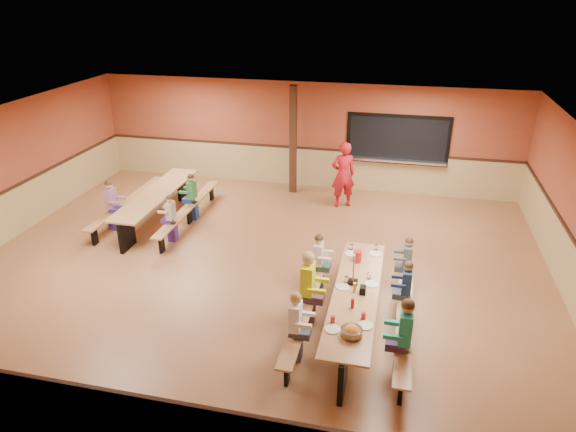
# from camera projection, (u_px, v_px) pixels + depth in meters

# --- Properties ---
(ground) EXTENTS (12.00, 12.00, 0.00)m
(ground) POSITION_uv_depth(u_px,v_px,m) (257.00, 268.00, 10.77)
(ground) COLOR brown
(ground) RESTS_ON ground
(room_envelope) EXTENTS (12.04, 10.04, 3.02)m
(room_envelope) POSITION_uv_depth(u_px,v_px,m) (256.00, 238.00, 10.48)
(room_envelope) COLOR #99452C
(room_envelope) RESTS_ON ground
(kitchen_pass_through) EXTENTS (2.78, 0.28, 1.38)m
(kitchen_pass_through) POSITION_uv_depth(u_px,v_px,m) (397.00, 142.00, 14.02)
(kitchen_pass_through) COLOR black
(kitchen_pass_through) RESTS_ON ground
(structural_post) EXTENTS (0.18, 0.18, 3.00)m
(structural_post) POSITION_uv_depth(u_px,v_px,m) (293.00, 141.00, 14.09)
(structural_post) COLOR #321C10
(structural_post) RESTS_ON ground
(cafeteria_table_main) EXTENTS (1.91, 3.70, 0.74)m
(cafeteria_table_main) POSITION_uv_depth(u_px,v_px,m) (355.00, 303.00, 8.66)
(cafeteria_table_main) COLOR #9C6B3E
(cafeteria_table_main) RESTS_ON ground
(cafeteria_table_second) EXTENTS (1.91, 3.70, 0.74)m
(cafeteria_table_second) POSITION_uv_depth(u_px,v_px,m) (157.00, 201.00, 12.72)
(cafeteria_table_second) COLOR #9C6B3E
(cafeteria_table_second) RESTS_ON ground
(seated_child_white_left) EXTENTS (0.36, 0.30, 1.20)m
(seated_child_white_left) POSITION_uv_depth(u_px,v_px,m) (295.00, 327.00, 7.94)
(seated_child_white_left) COLOR white
(seated_child_white_left) RESTS_ON ground
(seated_adult_yellow) EXTENTS (0.44, 0.36, 1.35)m
(seated_adult_yellow) POSITION_uv_depth(u_px,v_px,m) (308.00, 288.00, 8.80)
(seated_adult_yellow) COLOR #C8D311
(seated_adult_yellow) RESTS_ON ground
(seated_child_grey_left) EXTENTS (0.35, 0.28, 1.16)m
(seated_child_grey_left) POSITION_uv_depth(u_px,v_px,m) (318.00, 263.00, 9.79)
(seated_child_grey_left) COLOR silver
(seated_child_grey_left) RESTS_ON ground
(seated_child_teal_right) EXTENTS (0.41, 0.34, 1.29)m
(seated_child_teal_right) POSITION_uv_depth(u_px,v_px,m) (404.00, 338.00, 7.62)
(seated_child_teal_right) COLOR teal
(seated_child_teal_right) RESTS_ON ground
(seated_child_navy_right) EXTENTS (0.34, 0.28, 1.15)m
(seated_child_navy_right) POSITION_uv_depth(u_px,v_px,m) (406.00, 291.00, 8.90)
(seated_child_navy_right) COLOR navy
(seated_child_navy_right) RESTS_ON ground
(seated_child_char_right) EXTENTS (0.33, 0.27, 1.14)m
(seated_child_char_right) POSITION_uv_depth(u_px,v_px,m) (407.00, 265.00, 9.73)
(seated_child_char_right) COLOR #454C4E
(seated_child_char_right) RESTS_ON ground
(seated_child_purple_sec) EXTENTS (0.38, 0.31, 1.23)m
(seated_child_purple_sec) POSITION_uv_depth(u_px,v_px,m) (112.00, 205.00, 12.23)
(seated_child_purple_sec) COLOR #90587F
(seated_child_purple_sec) RESTS_ON ground
(seated_child_green_sec) EXTENTS (0.35, 0.29, 1.18)m
(seated_child_green_sec) POSITION_uv_depth(u_px,v_px,m) (192.00, 197.00, 12.76)
(seated_child_green_sec) COLOR #317E44
(seated_child_green_sec) RESTS_ON ground
(seated_child_tan_sec) EXTENTS (0.32, 0.26, 1.12)m
(seated_child_tan_sec) POSITION_uv_depth(u_px,v_px,m) (171.00, 219.00, 11.68)
(seated_child_tan_sec) COLOR tan
(seated_child_tan_sec) RESTS_ON ground
(standing_woman) EXTENTS (0.76, 0.66, 1.77)m
(standing_woman) POSITION_uv_depth(u_px,v_px,m) (343.00, 175.00, 13.39)
(standing_woman) COLOR #B1141D
(standing_woman) RESTS_ON ground
(punch_pitcher) EXTENTS (0.16, 0.16, 0.22)m
(punch_pitcher) POSITION_uv_depth(u_px,v_px,m) (357.00, 256.00, 9.46)
(punch_pitcher) COLOR red
(punch_pitcher) RESTS_ON cafeteria_table_main
(chip_bowl) EXTENTS (0.32, 0.32, 0.15)m
(chip_bowl) POSITION_uv_depth(u_px,v_px,m) (352.00, 331.00, 7.48)
(chip_bowl) COLOR orange
(chip_bowl) RESTS_ON cafeteria_table_main
(napkin_dispenser) EXTENTS (0.10, 0.14, 0.13)m
(napkin_dispenser) POSITION_uv_depth(u_px,v_px,m) (363.00, 290.00, 8.51)
(napkin_dispenser) COLOR black
(napkin_dispenser) RESTS_ON cafeteria_table_main
(condiment_mustard) EXTENTS (0.06, 0.06, 0.17)m
(condiment_mustard) POSITION_uv_depth(u_px,v_px,m) (355.00, 287.00, 8.55)
(condiment_mustard) COLOR yellow
(condiment_mustard) RESTS_ON cafeteria_table_main
(condiment_ketchup) EXTENTS (0.06, 0.06, 0.17)m
(condiment_ketchup) POSITION_uv_depth(u_px,v_px,m) (353.00, 303.00, 8.13)
(condiment_ketchup) COLOR #B2140F
(condiment_ketchup) RESTS_ON cafeteria_table_main
(table_paddle) EXTENTS (0.16, 0.16, 0.56)m
(table_paddle) POSITION_uv_depth(u_px,v_px,m) (353.00, 277.00, 8.76)
(table_paddle) COLOR black
(table_paddle) RESTS_ON cafeteria_table_main
(place_settings) EXTENTS (0.65, 3.30, 0.11)m
(place_settings) POSITION_uv_depth(u_px,v_px,m) (356.00, 289.00, 8.55)
(place_settings) COLOR beige
(place_settings) RESTS_ON cafeteria_table_main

